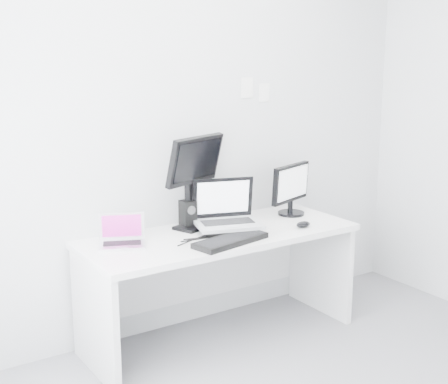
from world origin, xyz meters
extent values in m
plane|color=silver|center=(0.00, 1.60, 1.35)|extent=(3.60, 0.00, 3.60)
cube|color=white|center=(0.00, 1.25, 0.36)|extent=(1.80, 0.70, 0.73)
cube|color=silver|center=(-0.65, 1.32, 0.83)|extent=(0.33, 0.30, 0.21)
cube|color=black|center=(-0.11, 1.46, 0.82)|extent=(0.12, 0.12, 0.18)
cube|color=#AFB2B7|center=(0.07, 1.25, 0.90)|extent=(0.48, 0.43, 0.34)
cube|color=black|center=(-0.08, 1.44, 1.05)|extent=(0.49, 0.32, 0.63)
cube|color=black|center=(0.67, 1.35, 0.92)|extent=(0.45, 0.31, 0.38)
cube|color=black|center=(-0.06, 1.03, 0.75)|extent=(0.52, 0.27, 0.03)
ellipsoid|color=black|center=(0.53, 1.05, 0.75)|extent=(0.13, 0.10, 0.04)
cube|color=white|center=(0.45, 1.59, 1.62)|extent=(0.10, 0.00, 0.14)
cube|color=white|center=(0.60, 1.59, 1.58)|extent=(0.09, 0.00, 0.13)
camera|label=1|loc=(-2.12, -2.04, 1.89)|focal=50.85mm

